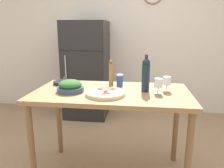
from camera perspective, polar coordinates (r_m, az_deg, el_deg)
The scene contains 11 objects.
wall_back at distance 3.95m, azimuth 3.76°, elevation 11.64°, with size 6.40×0.08×2.60m.
refrigerator at distance 3.73m, azimuth -6.64°, elevation 3.70°, with size 0.70×0.69×1.60m.
prep_counter at distance 2.10m, azimuth -0.14°, elevation -4.64°, with size 1.47×0.79×0.90m.
wine_bottle at distance 2.04m, azimuth 8.81°, elevation 2.51°, with size 0.07×0.07×0.35m.
wine_glass_near at distance 2.01m, azimuth 12.01°, elevation 0.08°, with size 0.07×0.07×0.14m.
wine_glass_far at distance 2.11m, azimuth 14.09°, elevation 0.68°, with size 0.07×0.07×0.14m.
pepper_mill at distance 2.22m, azimuth -0.25°, elevation 2.73°, with size 0.05×0.05×0.27m.
salad_bowl at distance 2.08m, azimuth -10.84°, elevation -0.63°, with size 0.25×0.25×0.11m.
homemade_pizza at distance 1.94m, azimuth -1.71°, elevation -2.42°, with size 0.35×0.35×0.04m.
salt_canister at distance 2.24m, azimuth 2.03°, elevation 0.98°, with size 0.06×0.06×0.12m.
cast_iron_skillet at distance 2.40m, azimuth -12.56°, elevation 0.42°, with size 0.21×0.34×0.03m.
Camera 1 is at (0.27, -1.97, 1.46)m, focal length 35.00 mm.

